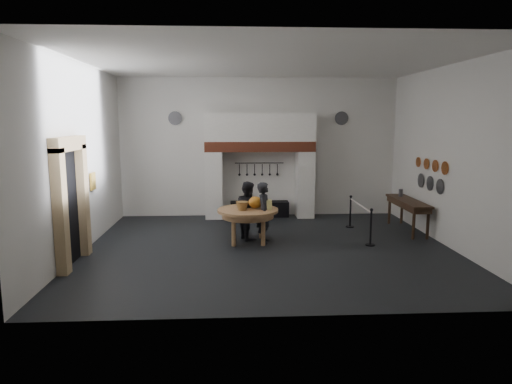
{
  "coord_description": "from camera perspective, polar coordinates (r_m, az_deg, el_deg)",
  "views": [
    {
      "loc": [
        -0.91,
        -10.95,
        3.16
      ],
      "look_at": [
        -0.3,
        0.39,
        1.35
      ],
      "focal_mm": 32.0,
      "sensor_mm": 36.0,
      "label": 1
    }
  ],
  "objects": [
    {
      "name": "barrier_post_near",
      "position": [
        11.89,
        14.16,
        -4.4
      ],
      "size": [
        0.05,
        0.05,
        0.9
      ],
      "primitive_type": "cylinder",
      "color": "black",
      "rests_on": "floor"
    },
    {
      "name": "cheese_block_small",
      "position": [
        12.02,
        1.22,
        -1.42
      ],
      "size": [
        0.18,
        0.18,
        0.2
      ],
      "primitive_type": "cube",
      "color": "#F9E595",
      "rests_on": "work_table"
    },
    {
      "name": "door_jamb_near",
      "position": [
        10.05,
        -23.26,
        -2.35
      ],
      "size": [
        0.22,
        0.3,
        2.6
      ],
      "primitive_type": "cube",
      "color": "tan",
      "rests_on": "floor"
    },
    {
      "name": "door_jamb_far",
      "position": [
        11.35,
        -20.85,
        -0.97
      ],
      "size": [
        0.22,
        0.3,
        2.6
      ],
      "primitive_type": "cube",
      "color": "tan",
      "rests_on": "floor"
    },
    {
      "name": "pumpkin",
      "position": [
        11.85,
        -0.08,
        -1.3
      ],
      "size": [
        0.36,
        0.36,
        0.31
      ],
      "primitive_type": "ellipsoid",
      "color": "orange",
      "rests_on": "work_table"
    },
    {
      "name": "door_lintel",
      "position": [
        10.55,
        -22.42,
        5.61
      ],
      "size": [
        0.22,
        1.7,
        0.3
      ],
      "primitive_type": "cube",
      "color": "tan",
      "rests_on": "door_jamb_near"
    },
    {
      "name": "pewter_plate_back_right",
      "position": [
        15.34,
        10.65,
        9.05
      ],
      "size": [
        0.44,
        0.03,
        0.44
      ],
      "primitive_type": "cylinder",
      "rotation": [
        1.57,
        0.0,
        0.0
      ],
      "color": "#4C4C51",
      "rests_on": "wall_back"
    },
    {
      "name": "pewter_jug",
      "position": [
        14.18,
        17.63,
        -0.09
      ],
      "size": [
        0.12,
        0.12,
        0.22
      ],
      "primitive_type": "cylinder",
      "color": "#55555A",
      "rests_on": "side_table"
    },
    {
      "name": "visitor_far",
      "position": [
        12.12,
        -0.98,
        -2.29
      ],
      "size": [
        0.81,
        0.91,
        1.55
      ],
      "primitive_type": "imported",
      "rotation": [
        0.0,
        0.0,
        1.91
      ],
      "color": "black",
      "rests_on": "floor"
    },
    {
      "name": "door_recess",
      "position": [
        10.74,
        -22.42,
        -1.88
      ],
      "size": [
        0.04,
        1.1,
        2.5
      ],
      "primitive_type": "cube",
      "color": "black",
      "rests_on": "floor"
    },
    {
      "name": "pewter_plate_right",
      "position": [
        13.75,
        19.92,
        1.37
      ],
      "size": [
        0.03,
        0.4,
        0.4
      ],
      "primitive_type": "cylinder",
      "rotation": [
        0.0,
        1.57,
        0.0
      ],
      "color": "#4C4C51",
      "rests_on": "wall_right"
    },
    {
      "name": "copper_pan_c",
      "position": [
        13.43,
        20.53,
        3.31
      ],
      "size": [
        0.03,
        0.3,
        0.3
      ],
      "primitive_type": "cylinder",
      "rotation": [
        0.0,
        1.57,
        0.0
      ],
      "color": "#C6662D",
      "rests_on": "wall_right"
    },
    {
      "name": "ceiling",
      "position": [
        11.07,
        1.71,
        16.01
      ],
      "size": [
        9.0,
        8.0,
        0.02
      ],
      "primitive_type": "cube",
      "color": "silver",
      "rests_on": "wall_back"
    },
    {
      "name": "wall_front",
      "position": [
        7.07,
        4.33,
        1.63
      ],
      "size": [
        9.0,
        0.02,
        4.5
      ],
      "primitive_type": "cube",
      "color": "silver",
      "rests_on": "floor"
    },
    {
      "name": "wicker_basket",
      "position": [
        11.6,
        -1.74,
        -1.76
      ],
      "size": [
        0.38,
        0.38,
        0.22
      ],
      "primitive_type": "cone",
      "rotation": [
        3.14,
        0.0,
        -0.22
      ],
      "color": "#A3743B",
      "rests_on": "work_table"
    },
    {
      "name": "side_table",
      "position": [
        13.65,
        18.48,
        -1.07
      ],
      "size": [
        0.55,
        2.2,
        0.06
      ],
      "primitive_type": "cube",
      "color": "#352013",
      "rests_on": "floor"
    },
    {
      "name": "visitor_near",
      "position": [
        11.74,
        1.05,
        -2.59
      ],
      "size": [
        0.46,
        0.63,
        1.58
      ],
      "primitive_type": "imported",
      "rotation": [
        0.0,
        0.0,
        1.41
      ],
      "color": "black",
      "rests_on": "floor"
    },
    {
      "name": "chimney_hood",
      "position": [
        14.63,
        0.47,
        8.12
      ],
      "size": [
        3.5,
        0.7,
        0.9
      ],
      "primitive_type": "cube",
      "color": "silver",
      "rests_on": "hearth_brick_band"
    },
    {
      "name": "pewter_plate_mid",
      "position": [
        13.21,
        20.92,
        1.02
      ],
      "size": [
        0.03,
        0.4,
        0.4
      ],
      "primitive_type": "cylinder",
      "rotation": [
        0.0,
        1.57,
        0.0
      ],
      "color": "#4C4C51",
      "rests_on": "wall_right"
    },
    {
      "name": "wall_back",
      "position": [
        15.0,
        0.39,
        5.58
      ],
      "size": [
        9.0,
        0.02,
        4.5
      ],
      "primitive_type": "cube",
      "color": "silver",
      "rests_on": "floor"
    },
    {
      "name": "work_table",
      "position": [
        11.78,
        -1.03,
        -2.31
      ],
      "size": [
        1.88,
        1.88,
        0.07
      ],
      "primitive_type": "cylinder",
      "rotation": [
        0.0,
        0.0,
        -0.22
      ],
      "color": "#AF8152",
      "rests_on": "floor"
    },
    {
      "name": "chimney_pier_left",
      "position": [
        14.76,
        -5.26,
        0.89
      ],
      "size": [
        0.55,
        0.7,
        2.15
      ],
      "primitive_type": "cube",
      "color": "silver",
      "rests_on": "floor"
    },
    {
      "name": "iron_range",
      "position": [
        14.98,
        0.44,
        -2.15
      ],
      "size": [
        1.9,
        0.45,
        0.5
      ],
      "primitive_type": "cube",
      "color": "black",
      "rests_on": "floor"
    },
    {
      "name": "hearth_brick_band",
      "position": [
        14.65,
        0.47,
        5.73
      ],
      "size": [
        3.5,
        0.72,
        0.32
      ],
      "primitive_type": "cube",
      "color": "#9E442B",
      "rests_on": "chimney_pier_left"
    },
    {
      "name": "chimney_pier_right",
      "position": [
        14.94,
        6.12,
        0.98
      ],
      "size": [
        0.55,
        0.7,
        2.15
      ],
      "primitive_type": "cube",
      "color": "silver",
      "rests_on": "floor"
    },
    {
      "name": "bread_loaf",
      "position": [
        12.1,
        -1.56,
        -1.52
      ],
      "size": [
        0.31,
        0.18,
        0.13
      ],
      "primitive_type": "ellipsoid",
      "color": "#A37B39",
      "rests_on": "work_table"
    },
    {
      "name": "copper_pan_b",
      "position": [
        12.93,
        21.49,
        3.06
      ],
      "size": [
        0.03,
        0.32,
        0.32
      ],
      "primitive_type": "cylinder",
      "rotation": [
        0.0,
        1.57,
        0.0
      ],
      "color": "#C6662D",
      "rests_on": "wall_right"
    },
    {
      "name": "wall_plaque",
      "position": [
        12.37,
        -19.71,
        1.28
      ],
      "size": [
        0.05,
        0.34,
        0.44
      ],
      "primitive_type": "cube",
      "color": "gold",
      "rests_on": "wall_left"
    },
    {
      "name": "pewter_plate_left",
      "position": [
        12.67,
        22.01,
        0.64
      ],
      "size": [
        0.03,
        0.4,
        0.4
      ],
      "primitive_type": "cylinder",
      "rotation": [
        0.0,
        1.57,
        0.0
      ],
      "color": "#4C4C51",
      "rests_on": "wall_right"
    },
    {
      "name": "barrier_rope",
      "position": [
        12.74,
        12.91,
        -1.62
      ],
      "size": [
        0.04,
        2.0,
        0.04
      ],
      "primitive_type": "cylinder",
      "rotation": [
        1.57,
        0.0,
        0.0
      ],
      "color": "white",
      "rests_on": "barrier_post_near"
    },
    {
      "name": "copper_pan_a",
      "position": [
        12.43,
        22.54,
        2.78
      ],
      "size": [
        0.03,
        0.34,
        0.34
      ],
      "primitive_type": "cylinder",
      "rotation": [
        0.0,
        1.57,
        0.0
      ],
      "color": "#C6662D",
      "rests_on": "wall_right"
    },
    {
      "name": "utensil_rail",
      "position": [
        14.96,
        0.4,
        3.65
      ],
      "size": [
        1.6,
        0.02,
        0.02
      ],
      "primitive_type": "cylinder",
      "rotation": [
        0.0,
        1.57,
        0.0
      ],
      "color": "black",
      "rests_on": "wall_back"
    },
    {
      "name": "copper_pan_d",
      "position": [
        13.93,
        19.63,
        3.55
      ],
      "size": [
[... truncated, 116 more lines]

